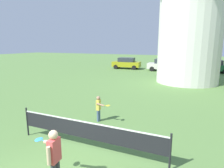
% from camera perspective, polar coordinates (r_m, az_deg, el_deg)
% --- Properties ---
extents(tennis_net, '(5.32, 0.06, 1.10)m').
position_cam_1_polar(tennis_net, '(6.55, -7.35, -13.35)').
color(tennis_net, black).
rests_on(tennis_net, ground_plane).
extents(player_near, '(0.82, 0.52, 1.47)m').
position_cam_1_polar(player_near, '(5.16, -16.62, -19.27)').
color(player_near, '#333338').
rests_on(player_near, ground_plane).
extents(player_far, '(0.71, 0.44, 1.17)m').
position_cam_1_polar(player_far, '(8.84, -3.83, -6.74)').
color(player_far, slate).
rests_on(player_far, ground_plane).
extents(parked_car_mustard, '(3.98, 2.10, 1.56)m').
position_cam_1_polar(parked_car_mustard, '(27.83, 4.23, 6.12)').
color(parked_car_mustard, '#999919').
rests_on(parked_car_mustard, ground_plane).
extents(parked_car_cream, '(4.34, 1.95, 1.56)m').
position_cam_1_polar(parked_car_cream, '(26.24, 15.13, 5.42)').
color(parked_car_cream, silver).
rests_on(parked_car_cream, ground_plane).
extents(parked_car_green, '(4.67, 2.41, 1.56)m').
position_cam_1_polar(parked_car_green, '(26.76, 26.75, 4.70)').
color(parked_car_green, '#1E6638').
rests_on(parked_car_green, ground_plane).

